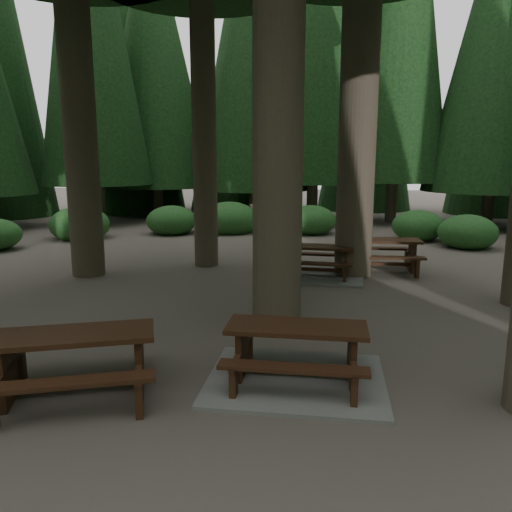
# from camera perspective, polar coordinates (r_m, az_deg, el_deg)

# --- Properties ---
(ground) EXTENTS (80.00, 80.00, 0.00)m
(ground) POSITION_cam_1_polar(r_m,az_deg,el_deg) (8.80, -3.00, -8.00)
(ground) COLOR #534B43
(ground) RESTS_ON ground
(picnic_table_a) EXTENTS (2.34, 1.96, 0.78)m
(picnic_table_a) POSITION_cam_1_polar(r_m,az_deg,el_deg) (6.65, 4.62, -12.08)
(picnic_table_a) COLOR gray
(picnic_table_a) RESTS_ON ground
(picnic_table_c) EXTENTS (2.46, 2.11, 0.77)m
(picnic_table_c) POSITION_cam_1_polar(r_m,az_deg,el_deg) (12.43, 6.93, -1.14)
(picnic_table_c) COLOR gray
(picnic_table_c) RESTS_ON ground
(picnic_table_d) EXTENTS (1.97, 1.60, 0.84)m
(picnic_table_d) POSITION_cam_1_polar(r_m,az_deg,el_deg) (13.27, 14.17, 0.67)
(picnic_table_d) COLOR #381A11
(picnic_table_d) RESTS_ON ground
(picnic_table_e) EXTENTS (2.30, 2.07, 0.83)m
(picnic_table_e) POSITION_cam_1_polar(r_m,az_deg,el_deg) (6.51, -20.10, -10.55)
(picnic_table_e) COLOR #381A11
(picnic_table_e) RESTS_ON ground
(shrub_ring) EXTENTS (23.86, 24.64, 1.49)m
(shrub_ring) POSITION_cam_1_polar(r_m,az_deg,el_deg) (9.31, 2.04, -4.34)
(shrub_ring) COLOR #1D5524
(shrub_ring) RESTS_ON ground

